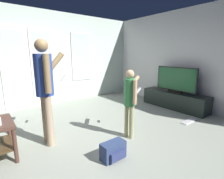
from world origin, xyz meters
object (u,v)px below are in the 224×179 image
at_px(backpack, 113,151).
at_px(person_child, 130,98).
at_px(flat_screen_tv, 176,80).
at_px(tv_stand, 174,100).
at_px(person_adult, 45,84).
at_px(loose_keyboard, 189,121).

bearing_deg(backpack, person_child, 27.97).
height_order(flat_screen_tv, person_child, person_child).
bearing_deg(tv_stand, flat_screen_tv, 114.60).
bearing_deg(person_adult, flat_screen_tv, -3.91).
height_order(flat_screen_tv, backpack, flat_screen_tv).
height_order(flat_screen_tv, person_adult, person_adult).
bearing_deg(person_adult, backpack, -60.73).
bearing_deg(flat_screen_tv, loose_keyboard, -129.49).
relative_size(tv_stand, person_child, 1.47).
bearing_deg(backpack, person_adult, 119.27).
xyz_separation_m(tv_stand, flat_screen_tv, (-0.00, 0.00, 0.55)).
bearing_deg(loose_keyboard, person_adult, 159.81).
distance_m(flat_screen_tv, person_adult, 3.22).
relative_size(tv_stand, backpack, 4.96).
xyz_separation_m(person_child, backpack, (-0.61, -0.32, -0.58)).
bearing_deg(person_child, backpack, -152.03).
relative_size(backpack, loose_keyboard, 0.78).
height_order(person_adult, person_child, person_adult).
xyz_separation_m(tv_stand, backpack, (-2.67, -0.74, -0.10)).
xyz_separation_m(person_adult, person_child, (1.15, -0.64, -0.27)).
xyz_separation_m(flat_screen_tv, person_adult, (-3.21, 0.22, 0.21)).
bearing_deg(backpack, flat_screen_tv, 15.62).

